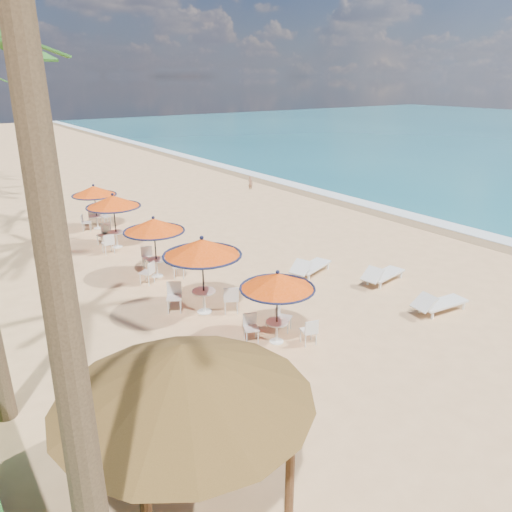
{
  "coord_description": "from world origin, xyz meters",
  "views": [
    {
      "loc": [
        -12.16,
        -9.41,
        6.98
      ],
      "look_at": [
        -2.95,
        3.7,
        1.2
      ],
      "focal_mm": 35.0,
      "sensor_mm": 36.0,
      "label": 1
    }
  ],
  "objects_px": {
    "station_3": "(112,208)",
    "station_4": "(94,196)",
    "station_0": "(278,290)",
    "lounger_near": "(438,303)",
    "lounger_far": "(310,267)",
    "station_1": "(202,255)",
    "lounger_mid": "(382,274)",
    "palapa": "(183,373)",
    "station_2": "(154,233)"
  },
  "relations": [
    {
      "from": "station_2",
      "to": "lounger_near",
      "type": "bearing_deg",
      "value": -52.97
    },
    {
      "from": "station_4",
      "to": "palapa",
      "type": "xyz_separation_m",
      "value": [
        -4.21,
        -17.52,
        1.06
      ]
    },
    {
      "from": "station_2",
      "to": "lounger_near",
      "type": "relative_size",
      "value": 1.14
    },
    {
      "from": "station_1",
      "to": "lounger_near",
      "type": "height_order",
      "value": "station_1"
    },
    {
      "from": "palapa",
      "to": "station_1",
      "type": "bearing_deg",
      "value": 58.72
    },
    {
      "from": "palapa",
      "to": "lounger_far",
      "type": "bearing_deg",
      "value": 38.56
    },
    {
      "from": "station_1",
      "to": "lounger_far",
      "type": "distance_m",
      "value": 5.01
    },
    {
      "from": "station_0",
      "to": "palapa",
      "type": "relative_size",
      "value": 0.52
    },
    {
      "from": "station_4",
      "to": "lounger_far",
      "type": "height_order",
      "value": "station_4"
    },
    {
      "from": "station_1",
      "to": "lounger_far",
      "type": "bearing_deg",
      "value": 5.43
    },
    {
      "from": "station_0",
      "to": "station_2",
      "type": "xyz_separation_m",
      "value": [
        -0.71,
        6.39,
        0.12
      ]
    },
    {
      "from": "station_2",
      "to": "lounger_far",
      "type": "xyz_separation_m",
      "value": [
        4.68,
        -3.16,
        -1.34
      ]
    },
    {
      "from": "station_1",
      "to": "lounger_near",
      "type": "bearing_deg",
      "value": -35.32
    },
    {
      "from": "station_2",
      "to": "lounger_near",
      "type": "distance_m",
      "value": 9.91
    },
    {
      "from": "station_4",
      "to": "lounger_far",
      "type": "bearing_deg",
      "value": -67.28
    },
    {
      "from": "lounger_far",
      "to": "palapa",
      "type": "distance_m",
      "value": 11.3
    },
    {
      "from": "lounger_mid",
      "to": "palapa",
      "type": "relative_size",
      "value": 0.5
    },
    {
      "from": "station_2",
      "to": "lounger_mid",
      "type": "relative_size",
      "value": 1.12
    },
    {
      "from": "lounger_mid",
      "to": "station_4",
      "type": "bearing_deg",
      "value": 105.95
    },
    {
      "from": "station_3",
      "to": "station_1",
      "type": "bearing_deg",
      "value": -89.93
    },
    {
      "from": "station_1",
      "to": "lounger_far",
      "type": "height_order",
      "value": "station_1"
    },
    {
      "from": "station_3",
      "to": "palapa",
      "type": "xyz_separation_m",
      "value": [
        -3.91,
        -14.22,
        0.91
      ]
    },
    {
      "from": "station_0",
      "to": "lounger_far",
      "type": "xyz_separation_m",
      "value": [
        3.97,
        3.23,
        -1.23
      ]
    },
    {
      "from": "station_0",
      "to": "station_4",
      "type": "xyz_separation_m",
      "value": [
        -0.47,
        13.85,
        0.03
      ]
    },
    {
      "from": "station_0",
      "to": "lounger_near",
      "type": "relative_size",
      "value": 1.06
    },
    {
      "from": "station_3",
      "to": "station_4",
      "type": "bearing_deg",
      "value": 84.8
    },
    {
      "from": "station_4",
      "to": "palapa",
      "type": "bearing_deg",
      "value": -103.51
    },
    {
      "from": "station_3",
      "to": "station_4",
      "type": "relative_size",
      "value": 1.09
    },
    {
      "from": "station_0",
      "to": "lounger_mid",
      "type": "height_order",
      "value": "station_0"
    },
    {
      "from": "station_3",
      "to": "lounger_mid",
      "type": "bearing_deg",
      "value": -55.8
    },
    {
      "from": "station_0",
      "to": "station_4",
      "type": "distance_m",
      "value": 13.86
    },
    {
      "from": "lounger_mid",
      "to": "lounger_far",
      "type": "bearing_deg",
      "value": 118.74
    },
    {
      "from": "palapa",
      "to": "station_3",
      "type": "bearing_deg",
      "value": 74.63
    },
    {
      "from": "station_0",
      "to": "station_4",
      "type": "bearing_deg",
      "value": 91.96
    },
    {
      "from": "station_3",
      "to": "lounger_mid",
      "type": "relative_size",
      "value": 1.15
    },
    {
      "from": "station_3",
      "to": "station_4",
      "type": "distance_m",
      "value": 3.31
    },
    {
      "from": "station_2",
      "to": "lounger_mid",
      "type": "bearing_deg",
      "value": -39.55
    },
    {
      "from": "station_0",
      "to": "station_4",
      "type": "height_order",
      "value": "station_4"
    },
    {
      "from": "station_3",
      "to": "palapa",
      "type": "height_order",
      "value": "palapa"
    },
    {
      "from": "station_3",
      "to": "station_2",
      "type": "bearing_deg",
      "value": -89.11
    },
    {
      "from": "lounger_mid",
      "to": "lounger_far",
      "type": "distance_m",
      "value": 2.62
    },
    {
      "from": "station_1",
      "to": "palapa",
      "type": "relative_size",
      "value": 0.61
    },
    {
      "from": "station_0",
      "to": "palapa",
      "type": "bearing_deg",
      "value": -141.92
    },
    {
      "from": "station_4",
      "to": "lounger_far",
      "type": "relative_size",
      "value": 1.01
    },
    {
      "from": "lounger_near",
      "to": "lounger_mid",
      "type": "height_order",
      "value": "lounger_mid"
    },
    {
      "from": "station_0",
      "to": "lounger_mid",
      "type": "relative_size",
      "value": 1.04
    },
    {
      "from": "station_4",
      "to": "lounger_mid",
      "type": "xyz_separation_m",
      "value": [
        6.07,
        -12.67,
        -1.26
      ]
    },
    {
      "from": "station_0",
      "to": "palapa",
      "type": "height_order",
      "value": "palapa"
    },
    {
      "from": "station_1",
      "to": "palapa",
      "type": "distance_m",
      "value": 7.58
    },
    {
      "from": "station_1",
      "to": "lounger_near",
      "type": "xyz_separation_m",
      "value": [
        5.96,
        -4.23,
        -1.59
      ]
    }
  ]
}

